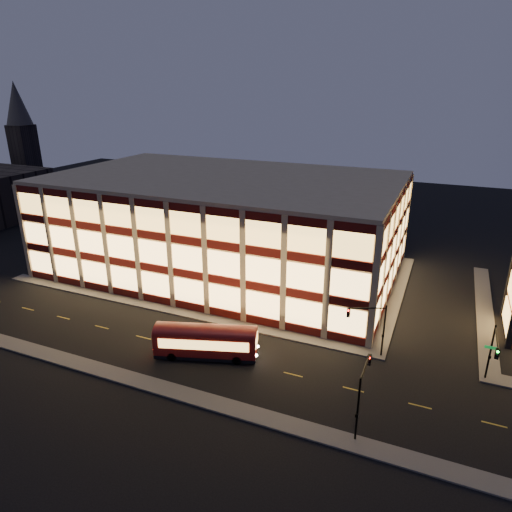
% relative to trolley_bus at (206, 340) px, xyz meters
% --- Properties ---
extents(ground, '(200.00, 200.00, 0.00)m').
position_rel_trolley_bus_xyz_m(ground, '(-6.46, 6.48, -2.00)').
color(ground, black).
rests_on(ground, ground).
extents(sidewalk_office_south, '(54.00, 2.00, 0.15)m').
position_rel_trolley_bus_xyz_m(sidewalk_office_south, '(-9.46, 7.48, -1.93)').
color(sidewalk_office_south, '#514F4C').
rests_on(sidewalk_office_south, ground).
extents(sidewalk_office_east, '(2.00, 30.00, 0.15)m').
position_rel_trolley_bus_xyz_m(sidewalk_office_east, '(16.54, 23.48, -1.93)').
color(sidewalk_office_east, '#514F4C').
rests_on(sidewalk_office_east, ground).
extents(sidewalk_tower_west, '(2.00, 30.00, 0.15)m').
position_rel_trolley_bus_xyz_m(sidewalk_tower_west, '(27.54, 23.48, -1.93)').
color(sidewalk_tower_west, '#514F4C').
rests_on(sidewalk_tower_west, ground).
extents(sidewalk_near, '(100.00, 2.00, 0.15)m').
position_rel_trolley_bus_xyz_m(sidewalk_near, '(-6.46, -6.52, -1.93)').
color(sidewalk_near, '#514F4C').
rests_on(sidewalk_near, ground).
extents(office_building, '(50.45, 30.45, 14.50)m').
position_rel_trolley_bus_xyz_m(office_building, '(-9.37, 23.40, 5.24)').
color(office_building, tan).
rests_on(office_building, ground).
extents(church_tower, '(5.00, 5.00, 18.00)m').
position_rel_trolley_bus_xyz_m(church_tower, '(-76.46, 46.48, 7.00)').
color(church_tower, '#2D2621').
rests_on(church_tower, ground).
extents(church_spire, '(6.00, 6.00, 10.00)m').
position_rel_trolley_bus_xyz_m(church_spire, '(-76.46, 46.48, 21.00)').
color(church_spire, '#4C473F').
rests_on(church_spire, church_tower).
extents(traffic_signal_far, '(3.79, 1.87, 6.00)m').
position_rel_trolley_bus_xyz_m(traffic_signal_far, '(15.75, 6.72, 2.11)').
color(traffic_signal_far, black).
rests_on(traffic_signal_far, ground).
extents(traffic_signal_right, '(1.20, 4.37, 6.00)m').
position_rel_trolley_bus_xyz_m(traffic_signal_right, '(27.04, 5.86, 2.10)').
color(traffic_signal_right, black).
rests_on(traffic_signal_right, ground).
extents(traffic_signal_near, '(0.32, 4.45, 6.00)m').
position_rel_trolley_bus_xyz_m(traffic_signal_near, '(17.04, -4.55, 2.12)').
color(traffic_signal_near, black).
rests_on(traffic_signal_near, ground).
extents(trolley_bus, '(10.98, 5.82, 3.62)m').
position_rel_trolley_bus_xyz_m(trolley_bus, '(0.00, 0.00, 0.00)').
color(trolley_bus, maroon).
rests_on(trolley_bus, ground).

